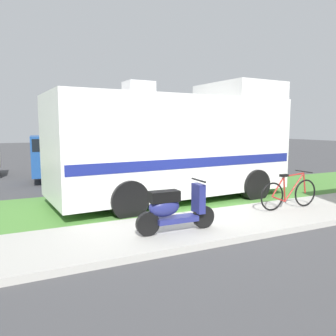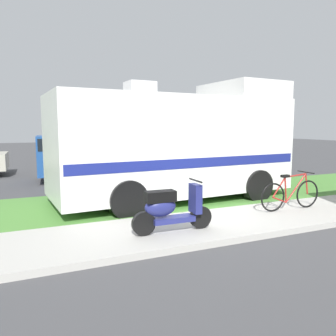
{
  "view_description": "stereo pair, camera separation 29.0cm",
  "coord_description": "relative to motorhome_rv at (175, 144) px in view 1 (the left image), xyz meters",
  "views": [
    {
      "loc": [
        -3.25,
        -6.9,
        2.09
      ],
      "look_at": [
        0.24,
        0.3,
        1.1
      ],
      "focal_mm": 36.06,
      "sensor_mm": 36.0,
      "label": 1
    },
    {
      "loc": [
        -2.98,
        -7.03,
        2.09
      ],
      "look_at": [
        0.24,
        0.3,
        1.1
      ],
      "focal_mm": 36.06,
      "sensor_mm": 36.0,
      "label": 2
    }
  ],
  "objects": [
    {
      "name": "ground_plane",
      "position": [
        -1.02,
        -1.44,
        -1.61
      ],
      "size": [
        80.0,
        80.0,
        0.0
      ],
      "primitive_type": "plane",
      "color": "#424244"
    },
    {
      "name": "sidewalk",
      "position": [
        -1.02,
        -2.64,
        -1.55
      ],
      "size": [
        24.0,
        2.0,
        0.12
      ],
      "color": "#ADAAA3",
      "rests_on": "ground"
    },
    {
      "name": "grass_strip",
      "position": [
        -1.02,
        0.06,
        -1.57
      ],
      "size": [
        24.0,
        3.4,
        0.08
      ],
      "color": "#4C8438",
      "rests_on": "ground"
    },
    {
      "name": "motorhome_rv",
      "position": [
        0.0,
        0.0,
        0.0
      ],
      "size": [
        6.68,
        2.94,
        3.37
      ],
      "color": "silver",
      "rests_on": "ground"
    },
    {
      "name": "scooter",
      "position": [
        -1.49,
        -2.88,
        -1.03
      ],
      "size": [
        1.6,
        0.5,
        0.97
      ],
      "color": "black",
      "rests_on": "ground"
    },
    {
      "name": "bicycle",
      "position": [
        1.83,
        -2.45,
        -1.11
      ],
      "size": [
        1.72,
        0.52,
        0.89
      ],
      "color": "black",
      "rests_on": "ground"
    },
    {
      "name": "pickup_truck_near",
      "position": [
        -1.44,
        4.86,
        -0.67
      ],
      "size": [
        5.25,
        2.38,
        1.74
      ],
      "color": "#1E478C",
      "rests_on": "ground"
    }
  ]
}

